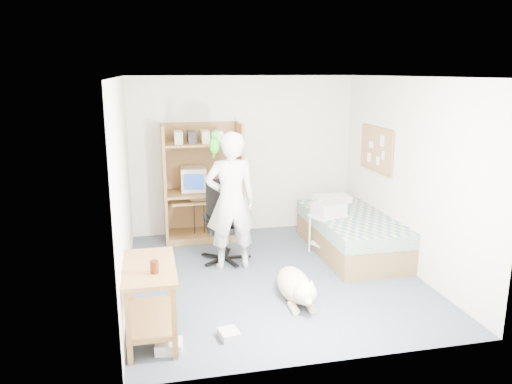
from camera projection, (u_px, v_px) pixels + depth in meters
floor at (274, 276)px, 6.41m from camera, size 4.00×4.00×0.00m
wall_back at (244, 155)px, 8.02m from camera, size 3.60×0.02×2.50m
wall_right at (408, 175)px, 6.49m from camera, size 0.02×4.00×2.50m
wall_left at (123, 188)px, 5.74m from camera, size 0.02×4.00×2.50m
ceiling at (276, 77)px, 5.82m from camera, size 3.60×4.00×0.02m
computer_hutch at (203, 187)px, 7.72m from camera, size 1.20×0.63×1.80m
bed at (350, 233)px, 7.20m from camera, size 1.02×2.02×0.66m
side_desk at (150, 290)px, 4.83m from camera, size 0.50×1.00×0.75m
corkboard at (377, 149)px, 7.30m from camera, size 0.04×0.94×0.66m
office_chair at (224, 232)px, 6.90m from camera, size 0.62×0.62×1.10m
person at (231, 201)px, 6.49m from camera, size 0.67×0.44×1.83m
parrot at (214, 144)px, 6.28m from camera, size 0.13×0.23×0.37m
dog at (296, 286)px, 5.68m from camera, size 0.36×1.11×0.42m
printer_cart at (328, 228)px, 7.16m from camera, size 0.57×0.50×0.57m
printer at (329, 209)px, 7.10m from camera, size 0.50×0.43×0.18m
crt_monitor at (193, 179)px, 7.67m from camera, size 0.40×0.42×0.36m
keyboard at (206, 199)px, 7.61m from camera, size 0.47×0.23×0.03m
pencil_cup at (223, 187)px, 7.70m from camera, size 0.08×0.08×0.12m
drink_glass at (154, 267)px, 4.59m from camera, size 0.08×0.08×0.12m
floor_box_a at (169, 346)px, 4.68m from camera, size 0.27×0.23×0.10m
floor_box_b at (229, 334)px, 4.91m from camera, size 0.22×0.25×0.08m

